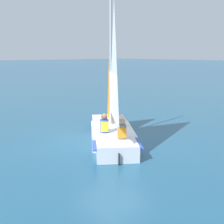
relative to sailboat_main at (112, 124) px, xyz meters
The scene contains 4 objects.
ground_plane 0.68m from the sailboat_main, 38.56° to the right, with size 260.00×260.00×0.00m, color #235675.
sailboat_main is the anchor object (origin of this frame).
sailor_helm 0.54m from the sailboat_main, 106.09° to the left, with size 0.43×0.42×1.16m.
sailor_crew 1.23m from the sailboat_main, 150.54° to the left, with size 0.43×0.42×1.16m.
Camera 1 is at (-7.15, 6.82, 3.15)m, focal length 45.00 mm.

